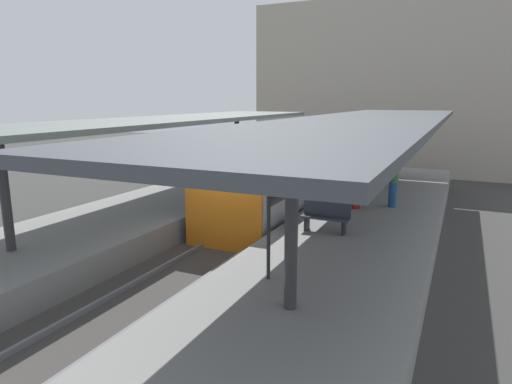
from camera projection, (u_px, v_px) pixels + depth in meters
ground_plane at (233, 250)px, 14.36m from camera, size 80.00×80.00×0.00m
platform_left at (138, 222)px, 15.83m from camera, size 4.40×28.00×1.00m
platform_right at (350, 252)px, 12.70m from camera, size 4.40×28.00×1.00m
track_ballast at (233, 247)px, 14.34m from camera, size 3.20×28.00×0.20m
rail_near_side at (213, 239)px, 14.61m from camera, size 0.08×28.00×0.14m
rail_far_side at (253, 245)px, 14.01m from camera, size 0.08×28.00×0.14m
commuter_train at (288, 175)px, 18.37m from camera, size 2.78×11.16×3.10m
canopy_left at (158, 122)px, 16.36m from camera, size 4.18×21.00×3.08m
canopy_right at (366, 122)px, 13.20m from camera, size 4.18×21.00×3.23m
platform_bench at (326, 216)px, 12.87m from camera, size 1.40×0.41×0.86m
platform_sign at (269, 205)px, 9.23m from camera, size 0.90×0.08×2.21m
litter_bin at (354, 197)px, 15.70m from camera, size 0.44×0.44×0.80m
passenger_near_bench at (393, 181)px, 15.76m from camera, size 0.36×0.36×1.78m
passenger_mid_platform at (224, 162)px, 21.22m from camera, size 0.36×0.36×1.58m
station_building_backdrop at (395, 88)px, 30.19m from camera, size 18.00×6.00×11.00m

